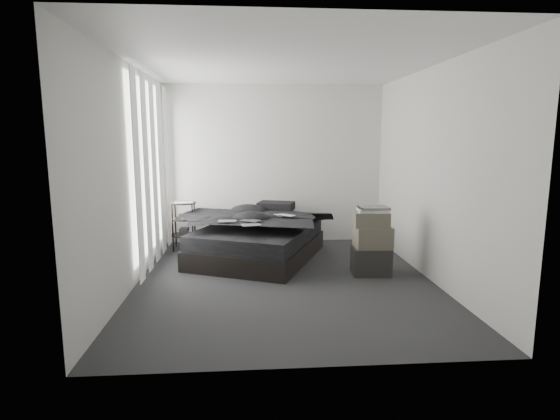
{
  "coord_description": "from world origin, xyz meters",
  "views": [
    {
      "loc": [
        -0.45,
        -5.18,
        1.74
      ],
      "look_at": [
        0.0,
        0.8,
        0.75
      ],
      "focal_mm": 28.0,
      "sensor_mm": 36.0,
      "label": 1
    }
  ],
  "objects": [
    {
      "name": "box_lower",
      "position": [
        1.13,
        0.17,
        0.18
      ],
      "size": [
        0.51,
        0.42,
        0.36
      ],
      "primitive_type": "cube",
      "rotation": [
        0.0,
        0.0,
        -0.09
      ],
      "color": "black",
      "rests_on": "floor"
    },
    {
      "name": "pillow_lower",
      "position": [
        -0.05,
        1.74,
        0.54
      ],
      "size": [
        0.7,
        0.6,
        0.13
      ],
      "primitive_type": "cube",
      "rotation": [
        0.0,
        0.0,
        -0.4
      ],
      "color": "black",
      "rests_on": "mattress"
    },
    {
      "name": "floor",
      "position": [
        0.0,
        0.0,
        0.0
      ],
      "size": [
        3.6,
        4.2,
        0.01
      ],
      "primitive_type": "cube",
      "color": "#2D2D2F",
      "rests_on": "ground"
    },
    {
      "name": "floor_books",
      "position": [
        -1.02,
        0.88,
        0.08
      ],
      "size": [
        0.21,
        0.25,
        0.15
      ],
      "primitive_type": "cube",
      "rotation": [
        0.0,
        0.0,
        0.32
      ],
      "color": "black",
      "rests_on": "floor"
    },
    {
      "name": "window_left",
      "position": [
        -1.78,
        0.9,
        1.35
      ],
      "size": [
        0.02,
        2.0,
        2.3
      ],
      "primitive_type": "cube",
      "color": "white",
      "rests_on": "wall_left"
    },
    {
      "name": "art_book_white",
      "position": [
        1.13,
        0.17,
        0.83
      ],
      "size": [
        0.39,
        0.32,
        0.04
      ],
      "primitive_type": "cube",
      "rotation": [
        0.0,
        0.0,
        -0.09
      ],
      "color": "silver",
      "rests_on": "box_upper"
    },
    {
      "name": "curtain_left",
      "position": [
        -1.73,
        0.9,
        1.28
      ],
      "size": [
        0.06,
        2.12,
        2.48
      ],
      "primitive_type": "cube",
      "color": "white",
      "rests_on": "wall_left"
    },
    {
      "name": "side_stand",
      "position": [
        -1.46,
        1.65,
        0.37
      ],
      "size": [
        0.41,
        0.41,
        0.74
      ],
      "primitive_type": "cylinder",
      "rotation": [
        0.0,
        0.0,
        0.01
      ],
      "color": "black",
      "rests_on": "floor"
    },
    {
      "name": "pillow_upper",
      "position": [
        0.0,
        1.69,
        0.67
      ],
      "size": [
        0.64,
        0.52,
        0.12
      ],
      "primitive_type": "cube",
      "rotation": [
        0.0,
        0.0,
        -0.3
      ],
      "color": "black",
      "rests_on": "pillow_lower"
    },
    {
      "name": "box_mid",
      "position": [
        1.14,
        0.16,
        0.49
      ],
      "size": [
        0.46,
        0.36,
        0.27
      ],
      "primitive_type": "cube",
      "rotation": [
        0.0,
        0.0,
        -0.02
      ],
      "color": "#595446",
      "rests_on": "box_lower"
    },
    {
      "name": "laptop",
      "position": [
        0.05,
        0.92,
        0.71
      ],
      "size": [
        0.37,
        0.36,
        0.02
      ],
      "primitive_type": "imported",
      "rotation": [
        0.0,
        0.0,
        -0.72
      ],
      "color": "silver",
      "rests_on": "duvet"
    },
    {
      "name": "ceiling",
      "position": [
        0.0,
        0.0,
        2.6
      ],
      "size": [
        3.6,
        4.2,
        0.01
      ],
      "primitive_type": "cube",
      "color": "white",
      "rests_on": "ground"
    },
    {
      "name": "comic_a",
      "position": [
        -0.73,
        0.63,
        0.71
      ],
      "size": [
        0.25,
        0.17,
        0.01
      ],
      "primitive_type": "cube",
      "rotation": [
        0.0,
        0.0,
        -0.02
      ],
      "color": "black",
      "rests_on": "duvet"
    },
    {
      "name": "mattress",
      "position": [
        -0.3,
        1.02,
        0.37
      ],
      "size": [
        2.06,
        2.31,
        0.21
      ],
      "primitive_type": "cube",
      "rotation": [
        0.0,
        0.0,
        -0.4
      ],
      "color": "black",
      "rests_on": "bed"
    },
    {
      "name": "comic_b",
      "position": [
        -0.41,
        0.65,
        0.71
      ],
      "size": [
        0.29,
        0.27,
        0.01
      ],
      "primitive_type": "cube",
      "rotation": [
        0.0,
        0.0,
        -0.61
      ],
      "color": "black",
      "rests_on": "duvet"
    },
    {
      "name": "wall_back",
      "position": [
        0.0,
        2.1,
        1.3
      ],
      "size": [
        3.6,
        0.01,
        2.6
      ],
      "primitive_type": "cube",
      "color": "silver",
      "rests_on": "ground"
    },
    {
      "name": "duvet",
      "position": [
        -0.32,
        0.98,
        0.59
      ],
      "size": [
        1.98,
        2.1,
        0.23
      ],
      "primitive_type": "imported",
      "rotation": [
        0.0,
        0.0,
        -0.4
      ],
      "color": "black",
      "rests_on": "mattress"
    },
    {
      "name": "bed",
      "position": [
        -0.3,
        1.02,
        0.13
      ],
      "size": [
        2.13,
        2.38,
        0.27
      ],
      "primitive_type": "cube",
      "rotation": [
        0.0,
        0.0,
        -0.4
      ],
      "color": "black",
      "rests_on": "floor"
    },
    {
      "name": "papers",
      "position": [
        -1.44,
        1.64,
        0.75
      ],
      "size": [
        0.32,
        0.26,
        0.01
      ],
      "primitive_type": "cube",
      "rotation": [
        0.0,
        0.0,
        0.19
      ],
      "color": "white",
      "rests_on": "side_stand"
    },
    {
      "name": "art_book_snake",
      "position": [
        1.14,
        0.16,
        0.87
      ],
      "size": [
        0.36,
        0.29,
        0.03
      ],
      "primitive_type": "cube",
      "rotation": [
        0.0,
        0.0,
        0.01
      ],
      "color": "silver",
      "rests_on": "art_book_white"
    },
    {
      "name": "wall_left",
      "position": [
        -1.8,
        0.0,
        1.3
      ],
      "size": [
        0.01,
        4.2,
        2.6
      ],
      "primitive_type": "cube",
      "color": "silver",
      "rests_on": "ground"
    },
    {
      "name": "box_upper",
      "position": [
        1.12,
        0.18,
        0.72
      ],
      "size": [
        0.47,
        0.4,
        0.19
      ],
      "primitive_type": "cube",
      "rotation": [
        0.0,
        0.0,
        -0.14
      ],
      "color": "#595446",
      "rests_on": "box_mid"
    },
    {
      "name": "wall_front",
      "position": [
        0.0,
        -2.1,
        1.3
      ],
      "size": [
        3.6,
        0.01,
        2.6
      ],
      "primitive_type": "cube",
      "color": "silver",
      "rests_on": "ground"
    },
    {
      "name": "wall_right",
      "position": [
        1.8,
        0.0,
        1.3
      ],
      "size": [
        0.01,
        4.2,
        2.6
      ],
      "primitive_type": "cube",
      "color": "silver",
      "rests_on": "ground"
    },
    {
      "name": "comic_c",
      "position": [
        -0.41,
        0.34,
        0.72
      ],
      "size": [
        0.27,
        0.21,
        0.01
      ],
      "primitive_type": "cube",
      "rotation": [
        0.0,
        0.0,
        0.21
      ],
      "color": "black",
      "rests_on": "duvet"
    }
  ]
}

